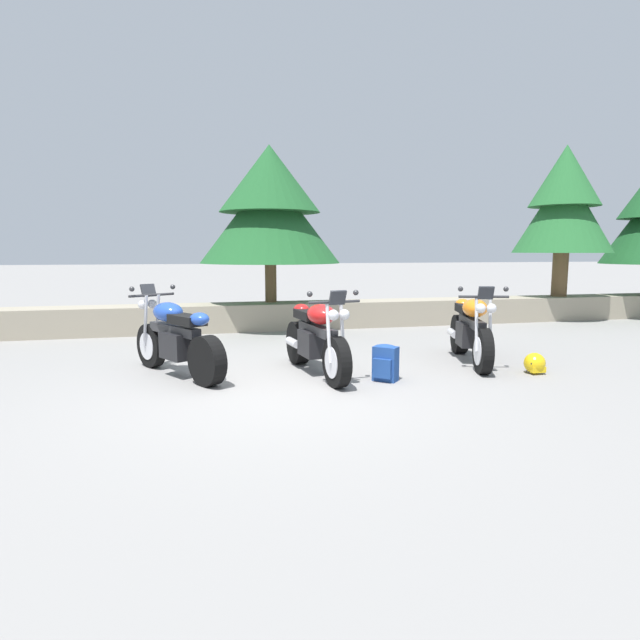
{
  "coord_description": "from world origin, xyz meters",
  "views": [
    {
      "loc": [
        -0.9,
        -6.03,
        1.64
      ],
      "look_at": [
        0.8,
        1.2,
        0.65
      ],
      "focal_mm": 29.31,
      "sensor_mm": 36.0,
      "label": 1
    }
  ],
  "objects_px": {
    "rider_backpack": "(385,362)",
    "pine_tree_mid_right": "(564,202)",
    "motorcycle_red_centre": "(316,339)",
    "pine_tree_mid_left": "(270,207)",
    "motorcycle_blue_near_left": "(176,339)",
    "rider_helmet": "(535,363)",
    "motorcycle_orange_far_right": "(471,330)"
  },
  "relations": [
    {
      "from": "motorcycle_red_centre",
      "to": "pine_tree_mid_left",
      "type": "bearing_deg",
      "value": 89.84
    },
    {
      "from": "motorcycle_red_centre",
      "to": "pine_tree_mid_right",
      "type": "xyz_separation_m",
      "value": [
        6.93,
        4.21,
        2.28
      ]
    },
    {
      "from": "rider_helmet",
      "to": "pine_tree_mid_right",
      "type": "bearing_deg",
      "value": 49.93
    },
    {
      "from": "pine_tree_mid_left",
      "to": "pine_tree_mid_right",
      "type": "xyz_separation_m",
      "value": [
        6.92,
        -0.18,
        0.23
      ]
    },
    {
      "from": "rider_backpack",
      "to": "rider_helmet",
      "type": "height_order",
      "value": "rider_backpack"
    },
    {
      "from": "motorcycle_red_centre",
      "to": "motorcycle_orange_far_right",
      "type": "xyz_separation_m",
      "value": [
        2.37,
        0.2,
        0.0
      ]
    },
    {
      "from": "motorcycle_red_centre",
      "to": "pine_tree_mid_left",
      "type": "xyz_separation_m",
      "value": [
        0.01,
        4.39,
        2.06
      ]
    },
    {
      "from": "rider_helmet",
      "to": "rider_backpack",
      "type": "bearing_deg",
      "value": 177.61
    },
    {
      "from": "motorcycle_orange_far_right",
      "to": "pine_tree_mid_right",
      "type": "relative_size",
      "value": 0.57
    },
    {
      "from": "rider_backpack",
      "to": "rider_helmet",
      "type": "relative_size",
      "value": 1.68
    },
    {
      "from": "pine_tree_mid_right",
      "to": "motorcycle_red_centre",
      "type": "bearing_deg",
      "value": -148.73
    },
    {
      "from": "rider_helmet",
      "to": "pine_tree_mid_right",
      "type": "relative_size",
      "value": 0.08
    },
    {
      "from": "motorcycle_orange_far_right",
      "to": "rider_backpack",
      "type": "relative_size",
      "value": 4.31
    },
    {
      "from": "pine_tree_mid_left",
      "to": "rider_helmet",
      "type": "bearing_deg",
      "value": -60.24
    },
    {
      "from": "rider_backpack",
      "to": "pine_tree_mid_left",
      "type": "xyz_separation_m",
      "value": [
        -0.76,
        4.92,
        2.3
      ]
    },
    {
      "from": "motorcycle_blue_near_left",
      "to": "pine_tree_mid_right",
      "type": "xyz_separation_m",
      "value": [
        8.73,
        3.82,
        2.28
      ]
    },
    {
      "from": "motorcycle_orange_far_right",
      "to": "rider_helmet",
      "type": "bearing_deg",
      "value": -58.2
    },
    {
      "from": "pine_tree_mid_left",
      "to": "pine_tree_mid_right",
      "type": "distance_m",
      "value": 6.92
    },
    {
      "from": "pine_tree_mid_right",
      "to": "rider_helmet",
      "type": "bearing_deg",
      "value": -130.07
    },
    {
      "from": "motorcycle_blue_near_left",
      "to": "pine_tree_mid_right",
      "type": "distance_m",
      "value": 9.8
    },
    {
      "from": "motorcycle_orange_far_right",
      "to": "rider_backpack",
      "type": "distance_m",
      "value": 1.77
    },
    {
      "from": "motorcycle_blue_near_left",
      "to": "pine_tree_mid_left",
      "type": "relative_size",
      "value": 0.57
    },
    {
      "from": "pine_tree_mid_right",
      "to": "motorcycle_orange_far_right",
      "type": "bearing_deg",
      "value": -138.71
    },
    {
      "from": "motorcycle_blue_near_left",
      "to": "motorcycle_orange_far_right",
      "type": "relative_size",
      "value": 0.91
    },
    {
      "from": "motorcycle_red_centre",
      "to": "pine_tree_mid_left",
      "type": "distance_m",
      "value": 4.85
    },
    {
      "from": "rider_backpack",
      "to": "pine_tree_mid_right",
      "type": "distance_m",
      "value": 8.16
    },
    {
      "from": "motorcycle_red_centre",
      "to": "rider_helmet",
      "type": "xyz_separation_m",
      "value": [
        2.87,
        -0.61,
        -0.35
      ]
    },
    {
      "from": "motorcycle_blue_near_left",
      "to": "motorcycle_orange_far_right",
      "type": "height_order",
      "value": "same"
    },
    {
      "from": "motorcycle_orange_far_right",
      "to": "pine_tree_mid_left",
      "type": "xyz_separation_m",
      "value": [
        -2.36,
        4.19,
        2.06
      ]
    },
    {
      "from": "rider_backpack",
      "to": "pine_tree_mid_right",
      "type": "xyz_separation_m",
      "value": [
        6.15,
        4.73,
        2.52
      ]
    },
    {
      "from": "motorcycle_blue_near_left",
      "to": "motorcycle_red_centre",
      "type": "bearing_deg",
      "value": -12.01
    },
    {
      "from": "pine_tree_mid_left",
      "to": "motorcycle_red_centre",
      "type": "bearing_deg",
      "value": -90.16
    }
  ]
}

